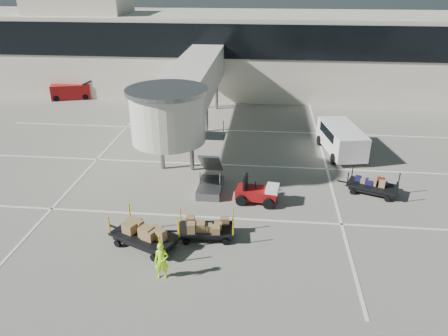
{
  "coord_description": "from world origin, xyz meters",
  "views": [
    {
      "loc": [
        1.81,
        -18.21,
        12.33
      ],
      "look_at": [
        -0.47,
        4.14,
        2.0
      ],
      "focal_mm": 35.0,
      "sensor_mm": 36.0,
      "label": 1
    }
  ],
  "objects_px": {
    "box_cart_far": "(147,236)",
    "minivan": "(341,137)",
    "ground_worker": "(162,261)",
    "belt_loader": "(72,91)",
    "suitcase_cart": "(373,186)",
    "box_cart_near": "(206,228)",
    "baggage_tug": "(258,193)"
  },
  "relations": [
    {
      "from": "ground_worker",
      "to": "minivan",
      "type": "height_order",
      "value": "minivan"
    },
    {
      "from": "box_cart_near",
      "to": "box_cart_far",
      "type": "height_order",
      "value": "box_cart_far"
    },
    {
      "from": "baggage_tug",
      "to": "belt_loader",
      "type": "relative_size",
      "value": 0.57
    },
    {
      "from": "suitcase_cart",
      "to": "belt_loader",
      "type": "bearing_deg",
      "value": 166.77
    },
    {
      "from": "ground_worker",
      "to": "belt_loader",
      "type": "relative_size",
      "value": 0.39
    },
    {
      "from": "belt_loader",
      "to": "ground_worker",
      "type": "bearing_deg",
      "value": -77.08
    },
    {
      "from": "minivan",
      "to": "belt_loader",
      "type": "relative_size",
      "value": 1.26
    },
    {
      "from": "suitcase_cart",
      "to": "minivan",
      "type": "distance_m",
      "value": 6.43
    },
    {
      "from": "baggage_tug",
      "to": "box_cart_near",
      "type": "relative_size",
      "value": 0.73
    },
    {
      "from": "suitcase_cart",
      "to": "minivan",
      "type": "xyz_separation_m",
      "value": [
        -1.06,
        6.3,
        0.71
      ]
    },
    {
      "from": "baggage_tug",
      "to": "belt_loader",
      "type": "xyz_separation_m",
      "value": [
        -19.78,
        20.0,
        0.19
      ]
    },
    {
      "from": "box_cart_near",
      "to": "belt_loader",
      "type": "xyz_separation_m",
      "value": [
        -17.32,
        23.88,
        0.23
      ]
    },
    {
      "from": "box_cart_far",
      "to": "ground_worker",
      "type": "distance_m",
      "value": 2.51
    },
    {
      "from": "box_cart_near",
      "to": "belt_loader",
      "type": "bearing_deg",
      "value": 120.6
    },
    {
      "from": "baggage_tug",
      "to": "suitcase_cart",
      "type": "bearing_deg",
      "value": 22.29
    },
    {
      "from": "baggage_tug",
      "to": "minivan",
      "type": "bearing_deg",
      "value": 62.58
    },
    {
      "from": "box_cart_far",
      "to": "ground_worker",
      "type": "height_order",
      "value": "ground_worker"
    },
    {
      "from": "ground_worker",
      "to": "belt_loader",
      "type": "xyz_separation_m",
      "value": [
        -15.86,
        27.22,
        -0.1
      ]
    },
    {
      "from": "ground_worker",
      "to": "box_cart_far",
      "type": "bearing_deg",
      "value": 114.56
    },
    {
      "from": "box_cart_far",
      "to": "minivan",
      "type": "xyz_separation_m",
      "value": [
        10.89,
        13.07,
        0.6
      ]
    },
    {
      "from": "box_cart_near",
      "to": "minivan",
      "type": "height_order",
      "value": "minivan"
    },
    {
      "from": "suitcase_cart",
      "to": "baggage_tug",
      "type": "bearing_deg",
      "value": -144.48
    },
    {
      "from": "box_cart_near",
      "to": "box_cart_far",
      "type": "bearing_deg",
      "value": -162.07
    },
    {
      "from": "box_cart_far",
      "to": "minivan",
      "type": "bearing_deg",
      "value": 75.1
    },
    {
      "from": "belt_loader",
      "to": "suitcase_cart",
      "type": "bearing_deg",
      "value": -51.84
    },
    {
      "from": "baggage_tug",
      "to": "minivan",
      "type": "relative_size",
      "value": 0.45
    },
    {
      "from": "box_cart_near",
      "to": "minivan",
      "type": "distance_m",
      "value": 14.46
    },
    {
      "from": "box_cart_far",
      "to": "minivan",
      "type": "distance_m",
      "value": 17.02
    },
    {
      "from": "baggage_tug",
      "to": "box_cart_far",
      "type": "xyz_separation_m",
      "value": [
        -5.17,
        -5.05,
        0.03
      ]
    },
    {
      "from": "ground_worker",
      "to": "belt_loader",
      "type": "height_order",
      "value": "belt_loader"
    },
    {
      "from": "box_cart_near",
      "to": "ground_worker",
      "type": "bearing_deg",
      "value": -119.08
    },
    {
      "from": "baggage_tug",
      "to": "box_cart_near",
      "type": "height_order",
      "value": "baggage_tug"
    }
  ]
}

